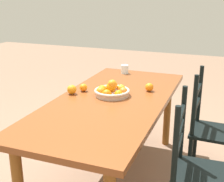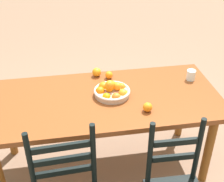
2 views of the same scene
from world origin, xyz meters
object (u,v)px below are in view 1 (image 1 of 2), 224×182
(chair_near_window, at_px, (209,130))
(chair_by_cabinet, at_px, (199,173))
(drinking_glass, at_px, (125,69))
(orange_loose_2, at_px, (83,88))
(orange_loose_1, at_px, (149,87))
(orange_loose_0, at_px, (72,89))
(fruit_bowl, at_px, (112,91))
(dining_table, at_px, (111,109))

(chair_near_window, bearing_deg, chair_by_cabinet, -179.04)
(drinking_glass, bearing_deg, orange_loose_2, -11.28)
(chair_near_window, distance_m, orange_loose_1, 0.64)
(chair_near_window, distance_m, chair_by_cabinet, 0.72)
(chair_near_window, bearing_deg, orange_loose_0, 110.62)
(chair_by_cabinet, distance_m, orange_loose_0, 1.22)
(chair_near_window, height_order, drinking_glass, chair_near_window)
(orange_loose_0, bearing_deg, orange_loose_2, 149.40)
(chair_by_cabinet, relative_size, orange_loose_2, 14.70)
(orange_loose_0, relative_size, drinking_glass, 0.88)
(orange_loose_2, bearing_deg, orange_loose_0, -30.60)
(chair_by_cabinet, xyz_separation_m, orange_loose_2, (-0.44, -1.06, 0.34))
(fruit_bowl, xyz_separation_m, orange_loose_1, (-0.23, 0.26, -0.00))
(chair_near_window, xyz_separation_m, chair_by_cabinet, (0.72, -0.01, 0.01))
(orange_loose_2, bearing_deg, fruit_bowl, 85.48)
(fruit_bowl, bearing_deg, chair_by_cabinet, 61.86)
(chair_by_cabinet, height_order, orange_loose_1, chair_by_cabinet)
(orange_loose_0, height_order, drinking_glass, drinking_glass)
(chair_near_window, relative_size, orange_loose_2, 14.56)
(chair_by_cabinet, relative_size, drinking_glass, 10.84)
(orange_loose_0, distance_m, orange_loose_1, 0.67)
(chair_by_cabinet, xyz_separation_m, orange_loose_1, (-0.65, -0.52, 0.35))
(orange_loose_0, bearing_deg, orange_loose_1, 117.30)
(chair_near_window, height_order, orange_loose_1, chair_near_window)
(fruit_bowl, relative_size, orange_loose_1, 4.13)
(dining_table, bearing_deg, orange_loose_2, -108.91)
(chair_near_window, xyz_separation_m, orange_loose_2, (0.28, -1.07, 0.35))
(orange_loose_2, bearing_deg, chair_by_cabinet, 67.38)
(chair_near_window, distance_m, orange_loose_2, 1.16)
(chair_by_cabinet, bearing_deg, orange_loose_0, 70.38)
(orange_loose_2, distance_m, drinking_glass, 0.72)
(fruit_bowl, bearing_deg, dining_table, 18.49)
(orange_loose_1, height_order, orange_loose_2, orange_loose_1)
(dining_table, xyz_separation_m, chair_near_window, (-0.39, 0.77, -0.23))
(fruit_bowl, bearing_deg, drinking_glass, -169.74)
(chair_by_cabinet, bearing_deg, orange_loose_1, 35.98)
(dining_table, distance_m, orange_loose_0, 0.38)
(chair_near_window, relative_size, orange_loose_0, 12.21)
(orange_loose_0, xyz_separation_m, orange_loose_2, (-0.10, 0.06, -0.01))
(chair_near_window, xyz_separation_m, fruit_bowl, (0.30, -0.79, 0.36))
(dining_table, distance_m, orange_loose_1, 0.41)
(orange_loose_1, xyz_separation_m, orange_loose_2, (0.21, -0.54, -0.00))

